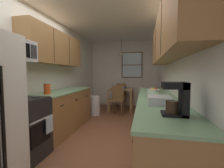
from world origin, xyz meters
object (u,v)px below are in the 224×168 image
at_px(dining_table, 121,92).
at_px(coffee_maker, 178,98).
at_px(dining_chair_near, 117,98).
at_px(mug_by_coffeemaker, 161,97).
at_px(fruit_bowl, 153,90).
at_px(stove_range, 22,128).
at_px(dish_rack, 159,100).
at_px(table_serving_bowl, 123,88).
at_px(microwave_over_range, 12,50).
at_px(trash_bin, 95,105).
at_px(storage_canister, 47,88).
at_px(dining_chair_far, 122,93).

xyz_separation_m(dining_table, coffee_maker, (1.08, -3.86, 0.43)).
bearing_deg(dining_chair_near, mug_by_coffeemaker, -66.61).
relative_size(dining_chair_near, fruit_bowl, 3.73).
bearing_deg(fruit_bowl, coffee_maker, -86.69).
xyz_separation_m(stove_range, dining_chair_near, (0.96, 2.80, 0.03)).
relative_size(stove_range, dish_rack, 3.24).
bearing_deg(dining_chair_near, table_serving_bowl, 81.77).
xyz_separation_m(coffee_maker, dish_rack, (-0.11, 0.51, -0.11)).
relative_size(microwave_over_range, dining_chair_near, 0.69).
height_order(trash_bin, mug_by_coffeemaker, mug_by_coffeemaker).
xyz_separation_m(microwave_over_range, table_serving_bowl, (1.17, 3.47, -0.84)).
bearing_deg(dish_rack, microwave_over_range, -177.52).
distance_m(coffee_maker, dish_rack, 0.54).
distance_m(dining_table, table_serving_bowl, 0.17).
xyz_separation_m(dish_rack, table_serving_bowl, (-0.90, 3.38, -0.17)).
relative_size(stove_range, mug_by_coffeemaker, 9.33).
xyz_separation_m(mug_by_coffeemaker, fruit_bowl, (-0.04, 1.00, -0.01)).
bearing_deg(microwave_over_range, dining_table, 72.22).
distance_m(trash_bin, coffee_maker, 3.57).
relative_size(fruit_bowl, table_serving_bowl, 1.13).
height_order(trash_bin, table_serving_bowl, table_serving_bowl).
height_order(trash_bin, storage_canister, storage_canister).
bearing_deg(dining_chair_far, dining_chair_near, -88.47).
distance_m(mug_by_coffeemaker, fruit_bowl, 1.00).
bearing_deg(coffee_maker, dish_rack, 102.53).
xyz_separation_m(dining_chair_far, coffee_maker, (1.15, -4.50, 0.56)).
height_order(microwave_over_range, dish_rack, microwave_over_range).
relative_size(storage_canister, coffee_maker, 0.70).
relative_size(coffee_maker, table_serving_bowl, 1.44).
distance_m(mug_by_coffeemaker, table_serving_bowl, 3.25).
xyz_separation_m(microwave_over_range, dish_rack, (2.07, 0.09, -0.68)).
relative_size(microwave_over_range, dining_table, 0.72).
bearing_deg(fruit_bowl, mug_by_coffeemaker, -87.53).
bearing_deg(trash_bin, coffee_maker, -59.40).
relative_size(storage_canister, table_serving_bowl, 1.00).
bearing_deg(dining_chair_far, microwave_over_range, -104.26).
bearing_deg(dining_chair_near, dining_chair_far, 91.53).
bearing_deg(coffee_maker, fruit_bowl, 93.31).
distance_m(microwave_over_range, storage_canister, 0.89).
distance_m(stove_range, table_serving_bowl, 3.64).
bearing_deg(dining_chair_near, dish_rack, -69.76).
relative_size(dining_chair_near, table_serving_bowl, 4.21).
relative_size(microwave_over_range, coffee_maker, 2.03).
relative_size(dining_table, dining_chair_near, 0.96).
xyz_separation_m(stove_range, mug_by_coffeemaker, (2.01, 0.36, 0.48)).
relative_size(trash_bin, dish_rack, 1.73).
distance_m(microwave_over_range, table_serving_bowl, 3.75).
relative_size(trash_bin, table_serving_bowl, 2.75).
relative_size(stove_range, dining_chair_near, 1.22).
height_order(dining_chair_near, trash_bin, dining_chair_near).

